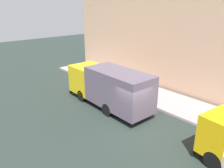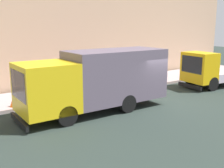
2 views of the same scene
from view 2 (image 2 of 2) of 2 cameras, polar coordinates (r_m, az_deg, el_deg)
ground at (r=15.22m, az=9.44°, el=-4.00°), size 80.00×80.00×0.00m
sidewalk at (r=18.73m, az=-0.91°, el=-0.50°), size 3.51×30.00×0.18m
building_facade at (r=20.22m, az=-4.79°, el=16.56°), size 0.50×30.00×11.52m
large_utility_truck at (r=13.32m, az=-3.08°, el=1.09°), size 2.48×7.61×3.00m
small_flatbed_truck at (r=19.83m, az=19.49°, el=2.54°), size 2.65×4.85×2.44m
pedestrian_walking at (r=16.28m, az=-8.48°, el=1.00°), size 0.41×0.41×1.71m
traffic_cone_orange at (r=14.58m, az=-19.73°, el=-3.15°), size 0.48×0.48×0.69m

